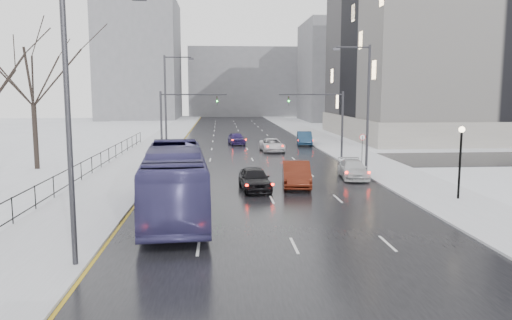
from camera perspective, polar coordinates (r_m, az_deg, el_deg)
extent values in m
cube|color=black|center=(58.47, -1.13, 1.49)|extent=(16.00, 150.00, 0.04)
cube|color=black|center=(46.58, -0.34, -0.12)|extent=(130.00, 10.00, 0.04)
cube|color=silver|center=(58.85, -11.39, 1.44)|extent=(5.00, 150.00, 0.16)
cube|color=silver|center=(59.94, 8.95, 1.61)|extent=(5.00, 150.00, 0.16)
cube|color=white|center=(60.79, -20.31, 1.28)|extent=(14.00, 150.00, 0.12)
cube|color=black|center=(30.16, -23.34, -2.43)|extent=(0.04, 70.00, 0.05)
cube|color=black|center=(30.35, -23.24, -4.29)|extent=(0.04, 70.00, 0.05)
cylinder|color=black|center=(30.27, -23.28, -3.55)|extent=(0.06, 0.06, 1.30)
cylinder|color=#2D2D33|center=(39.75, 12.67, 5.54)|extent=(0.20, 0.20, 10.00)
cylinder|color=#2D2D33|center=(39.51, 11.03, 12.54)|extent=(2.60, 0.12, 0.12)
cube|color=#2D2D33|center=(39.19, 9.15, 12.40)|extent=(0.50, 0.25, 0.18)
cylinder|color=#2D2D33|center=(18.86, -20.61, 2.96)|extent=(0.20, 0.20, 10.00)
cylinder|color=#2D2D33|center=(50.34, -10.30, 6.03)|extent=(0.20, 0.20, 10.00)
cylinder|color=#2D2D33|center=(50.31, -8.93, 11.53)|extent=(2.60, 0.12, 0.12)
cube|color=#2D2D33|center=(50.21, -7.42, 11.40)|extent=(0.50, 0.25, 0.18)
cylinder|color=black|center=(31.65, 22.27, -0.55)|extent=(0.14, 0.14, 4.00)
sphere|color=#FFE5B2|center=(31.44, 22.47, 3.24)|extent=(0.36, 0.36, 0.36)
cylinder|color=#2D2D33|center=(47.55, 9.83, 3.84)|extent=(0.20, 0.20, 6.50)
cylinder|color=#2D2D33|center=(46.81, 6.32, 7.46)|extent=(6.00, 0.12, 0.12)
imported|color=#2D2D33|center=(46.48, 3.74, 6.75)|extent=(0.15, 0.18, 0.90)
sphere|color=#19FF33|center=(46.33, 3.77, 6.74)|extent=(0.16, 0.16, 0.16)
cylinder|color=#2D2D33|center=(46.45, -10.76, 3.72)|extent=(0.20, 0.20, 6.50)
cylinder|color=#2D2D33|center=(46.10, -7.12, 7.44)|extent=(6.00, 0.12, 0.12)
imported|color=#2D2D33|center=(46.04, -4.48, 6.73)|extent=(0.15, 0.18, 0.90)
sphere|color=#19FF33|center=(45.89, -4.48, 6.73)|extent=(0.16, 0.16, 0.16)
cylinder|color=#2D2D33|center=(44.07, 12.03, 1.08)|extent=(0.06, 0.06, 2.50)
cylinder|color=white|center=(43.96, 12.07, 2.56)|extent=(0.60, 0.03, 0.60)
torus|color=#B20C0C|center=(43.96, 12.07, 2.56)|extent=(0.58, 0.06, 0.58)
cube|color=gray|center=(79.91, 24.80, 11.08)|extent=(40.00, 30.00, 24.00)
cube|color=gray|center=(79.86, 24.37, 3.55)|extent=(40.60, 30.60, 3.00)
cube|color=slate|center=(117.32, 11.37, 9.86)|extent=(24.00, 20.00, 22.00)
cube|color=slate|center=(124.72, -13.13, 11.06)|extent=(18.00, 22.00, 28.00)
cube|color=slate|center=(138.24, -1.24, 8.84)|extent=(30.00, 18.00, 18.00)
imported|color=#3C386D|center=(26.39, -9.28, -2.34)|extent=(4.02, 13.07, 3.59)
imported|color=black|center=(32.58, -0.17, -2.15)|extent=(2.17, 4.61, 1.53)
imported|color=#511A0D|center=(34.02, 4.62, -1.60)|extent=(2.32, 5.35, 1.71)
imported|color=silver|center=(54.09, 1.85, 1.73)|extent=(2.64, 5.14, 1.39)
imported|color=silver|center=(37.80, 11.04, -1.05)|extent=(2.30, 4.80, 1.35)
imported|color=navy|center=(61.32, -2.26, 2.49)|extent=(2.28, 4.51, 1.47)
imported|color=navy|center=(60.97, 5.56, 2.49)|extent=(2.24, 5.06, 1.61)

